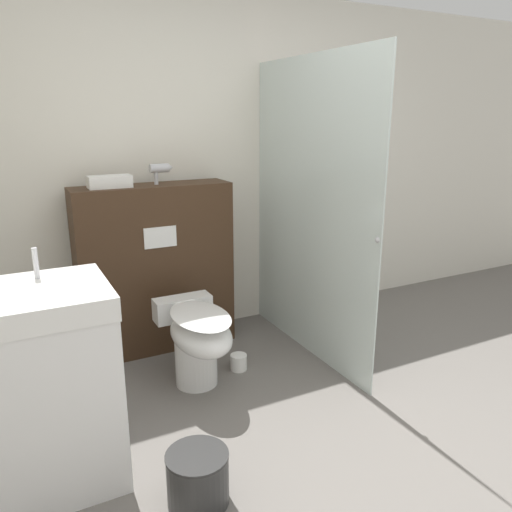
# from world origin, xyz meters

# --- Properties ---
(ground_plane) EXTENTS (12.00, 12.00, 0.00)m
(ground_plane) POSITION_xyz_m (0.00, 0.00, 0.00)
(ground_plane) COLOR slate
(wall_back) EXTENTS (8.00, 0.06, 2.50)m
(wall_back) POSITION_xyz_m (0.00, 1.99, 1.25)
(wall_back) COLOR silver
(wall_back) RESTS_ON ground_plane
(partition_panel) EXTENTS (1.07, 0.30, 1.18)m
(partition_panel) POSITION_xyz_m (-0.50, 1.77, 0.59)
(partition_panel) COLOR #3D2819
(partition_panel) RESTS_ON ground_plane
(shower_glass) EXTENTS (0.04, 1.45, 2.01)m
(shower_glass) POSITION_xyz_m (0.43, 1.24, 1.00)
(shower_glass) COLOR silver
(shower_glass) RESTS_ON ground_plane
(toilet) EXTENTS (0.37, 0.67, 0.51)m
(toilet) POSITION_xyz_m (-0.45, 1.11, 0.33)
(toilet) COLOR white
(toilet) RESTS_ON ground_plane
(sink_vanity) EXTENTS (0.54, 0.54, 1.07)m
(sink_vanity) POSITION_xyz_m (-1.31, 0.64, 0.47)
(sink_vanity) COLOR white
(sink_vanity) RESTS_ON ground_plane
(hair_drier) EXTENTS (0.16, 0.06, 0.14)m
(hair_drier) POSITION_xyz_m (-0.43, 1.76, 1.28)
(hair_drier) COLOR #B7B7BC
(hair_drier) RESTS_ON partition_panel
(folded_towel) EXTENTS (0.27, 0.13, 0.08)m
(folded_towel) POSITION_xyz_m (-0.77, 1.75, 1.22)
(folded_towel) COLOR white
(folded_towel) RESTS_ON partition_panel
(spare_toilet_roll) EXTENTS (0.11, 0.11, 0.11)m
(spare_toilet_roll) POSITION_xyz_m (-0.14, 1.18, 0.05)
(spare_toilet_roll) COLOR white
(spare_toilet_roll) RESTS_ON ground_plane
(waste_bin) EXTENTS (0.27, 0.27, 0.24)m
(waste_bin) POSITION_xyz_m (-0.80, 0.19, 0.12)
(waste_bin) COLOR #2D2D2D
(waste_bin) RESTS_ON ground_plane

